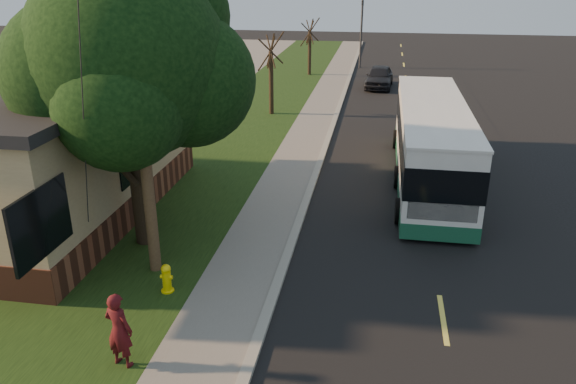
# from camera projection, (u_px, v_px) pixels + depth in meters

# --- Properties ---
(ground) EXTENTS (120.00, 120.00, 0.00)m
(ground) POSITION_uv_depth(u_px,v_px,m) (271.00, 303.00, 13.43)
(ground) COLOR black
(ground) RESTS_ON ground
(road) EXTENTS (8.00, 80.00, 0.01)m
(road) POSITION_uv_depth(u_px,v_px,m) (420.00, 172.00, 21.97)
(road) COLOR black
(road) RESTS_ON ground
(curb) EXTENTS (0.25, 80.00, 0.12)m
(curb) POSITION_uv_depth(u_px,v_px,m) (319.00, 165.00, 22.55)
(curb) COLOR gray
(curb) RESTS_ON ground
(sidewalk) EXTENTS (2.00, 80.00, 0.08)m
(sidewalk) POSITION_uv_depth(u_px,v_px,m) (294.00, 164.00, 22.71)
(sidewalk) COLOR slate
(sidewalk) RESTS_ON ground
(grass_verge) EXTENTS (5.00, 80.00, 0.07)m
(grass_verge) POSITION_uv_depth(u_px,v_px,m) (211.00, 160.00, 23.25)
(grass_verge) COLOR black
(grass_verge) RESTS_ON ground
(fire_hydrant) EXTENTS (0.32, 0.32, 0.74)m
(fire_hydrant) POSITION_uv_depth(u_px,v_px,m) (167.00, 278.00, 13.66)
(fire_hydrant) COLOR yellow
(fire_hydrant) RESTS_ON grass_verge
(utility_pole) EXTENTS (2.86, 3.21, 9.07)m
(utility_pole) POSITION_uv_depth(u_px,v_px,m) (139.00, 98.00, 13.11)
(utility_pole) COLOR #473321
(utility_pole) RESTS_ON ground
(leafy_tree) EXTENTS (6.30, 6.00, 7.80)m
(leafy_tree) POSITION_uv_depth(u_px,v_px,m) (131.00, 63.00, 14.55)
(leafy_tree) COLOR black
(leafy_tree) RESTS_ON grass_verge
(bare_tree_near) EXTENTS (1.38, 1.21, 4.31)m
(bare_tree_near) POSITION_uv_depth(u_px,v_px,m) (271.00, 75.00, 29.62)
(bare_tree_near) COLOR black
(bare_tree_near) RESTS_ON grass_verge
(bare_tree_far) EXTENTS (1.38, 1.21, 4.03)m
(bare_tree_far) POSITION_uv_depth(u_px,v_px,m) (310.00, 48.00, 40.57)
(bare_tree_far) COLOR black
(bare_tree_far) RESTS_ON grass_verge
(traffic_signal) EXTENTS (0.18, 0.22, 5.50)m
(traffic_signal) POSITION_uv_depth(u_px,v_px,m) (362.00, 26.00, 43.27)
(traffic_signal) COLOR #2D2D30
(traffic_signal) RESTS_ON ground
(transit_bus) EXTENTS (2.49, 10.81, 2.93)m
(transit_bus) POSITION_uv_depth(u_px,v_px,m) (431.00, 141.00, 20.47)
(transit_bus) COLOR silver
(transit_bus) RESTS_ON ground
(skateboarder) EXTENTS (0.67, 0.52, 1.63)m
(skateboarder) POSITION_uv_depth(u_px,v_px,m) (119.00, 330.00, 10.98)
(skateboarder) COLOR #440D12
(skateboarder) RESTS_ON grass_verge
(skateboard_main) EXTENTS (0.47, 0.84, 0.08)m
(skateboard_main) POSITION_uv_depth(u_px,v_px,m) (146.00, 233.00, 16.65)
(skateboard_main) COLOR black
(skateboard_main) RESTS_ON grass_verge
(dumpster) EXTENTS (1.55, 1.36, 1.16)m
(dumpster) POSITION_uv_depth(u_px,v_px,m) (30.00, 185.00, 18.94)
(dumpster) COLOR black
(dumpster) RESTS_ON building_lot
(distant_car) EXTENTS (1.93, 4.26, 1.42)m
(distant_car) POSITION_uv_depth(u_px,v_px,m) (379.00, 77.00, 36.98)
(distant_car) COLOR black
(distant_car) RESTS_ON ground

